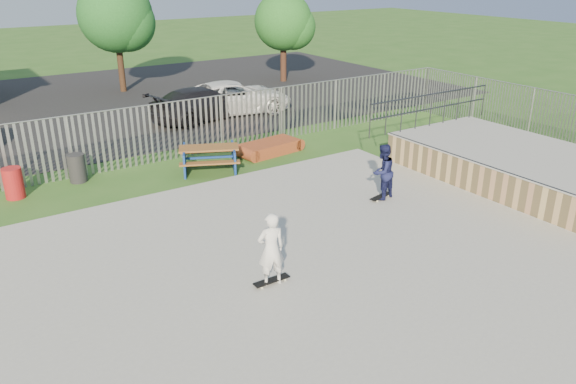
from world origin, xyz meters
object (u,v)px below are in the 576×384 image
car_white (234,97)px  skater_navy (383,172)px  trash_bin_red (14,183)px  skater_white (271,249)px  picnic_table (209,158)px  trash_bin_grey (77,168)px  tree_mid (115,15)px  funbox (270,148)px  tree_right (283,21)px  car_dark (203,104)px

car_white → skater_navy: 11.50m
trash_bin_red → skater_white: (3.53, -8.29, 0.49)m
picnic_table → car_white: car_white is taller
trash_bin_grey → skater_white: skater_white is taller
tree_mid → skater_navy: size_ratio=3.65×
tree_mid → skater_white: tree_mid is taller
funbox → skater_navy: (0.20, -5.60, 0.73)m
trash_bin_grey → tree_right: tree_right is taller
car_dark → car_white: (1.67, 0.24, 0.02)m
car_dark → skater_white: (-4.84, -13.31, 0.22)m
car_white → skater_navy: size_ratio=3.27×
picnic_table → trash_bin_red: trash_bin_red is taller
skater_navy → skater_white: (-4.98, -2.15, 0.00)m
car_dark → trash_bin_red: bearing=110.2°
skater_navy → car_white: bearing=-109.8°
car_white → tree_mid: bearing=28.9°
tree_mid → trash_bin_grey: bearing=-114.1°
funbox → trash_bin_grey: (-6.44, 0.88, 0.23)m
car_white → skater_white: size_ratio=3.27×
car_white → tree_right: tree_right is taller
picnic_table → skater_white: skater_white is taller
funbox → skater_white: 9.13m
car_dark → tree_mid: bearing=-3.6°
tree_mid → car_white: bearing=-70.5°
trash_bin_grey → tree_mid: (5.54, 12.39, 3.45)m
funbox → tree_mid: tree_mid is taller
car_dark → tree_mid: size_ratio=0.83×
picnic_table → tree_mid: tree_mid is taller
trash_bin_grey → tree_mid: 14.01m
funbox → picnic_table: bearing=-177.5°
trash_bin_grey → car_white: 9.55m
trash_bin_grey → tree_right: 17.62m
car_dark → tree_right: tree_right is taller
trash_bin_red → skater_white: bearing=-66.9°
skater_navy → skater_white: 5.42m
funbox → trash_bin_red: size_ratio=2.43×
trash_bin_grey → funbox: bearing=-7.8°
car_white → car_dark: bearing=107.5°
funbox → tree_mid: (-0.90, 13.27, 3.68)m
trash_bin_red → picnic_table: bearing=-9.8°
trash_bin_grey → car_dark: size_ratio=0.18×
trash_bin_red → skater_white: skater_white is taller
skater_white → trash_bin_grey: bearing=-69.0°
picnic_table → funbox: bearing=34.4°
tree_mid → skater_navy: bearing=-86.7°
trash_bin_grey → skater_navy: 9.30m
picnic_table → trash_bin_grey: (-3.85, 1.33, 0.03)m
picnic_table → tree_mid: (1.69, 13.72, 3.48)m
trash_bin_red → trash_bin_grey: 1.89m
picnic_table → skater_white: (-2.18, -7.30, 0.53)m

